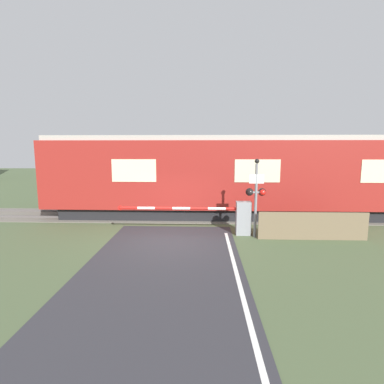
% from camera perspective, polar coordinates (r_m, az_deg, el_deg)
% --- Properties ---
extents(ground_plane, '(80.00, 80.00, 0.00)m').
position_cam_1_polar(ground_plane, '(11.86, -3.83, -9.16)').
color(ground_plane, '#475638').
extents(track_bed, '(36.00, 3.20, 0.13)m').
position_cam_1_polar(track_bed, '(15.83, -2.28, -4.54)').
color(track_bed, '#666056').
rests_on(track_bed, ground_plane).
extents(train, '(21.04, 2.81, 4.16)m').
position_cam_1_polar(train, '(15.65, 11.40, 2.95)').
color(train, black).
rests_on(train, ground_plane).
extents(crossing_barrier, '(5.53, 0.44, 1.39)m').
position_cam_1_polar(crossing_barrier, '(12.53, 8.04, -4.67)').
color(crossing_barrier, gray).
rests_on(crossing_barrier, ground_plane).
extents(signal_post, '(0.79, 0.26, 3.15)m').
position_cam_1_polar(signal_post, '(12.08, 12.10, -0.21)').
color(signal_post, gray).
rests_on(signal_post, ground_plane).
extents(roadside_fence, '(4.23, 0.06, 1.10)m').
position_cam_1_polar(roadside_fence, '(12.66, 22.02, -6.04)').
color(roadside_fence, '#726047').
rests_on(roadside_fence, ground_plane).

